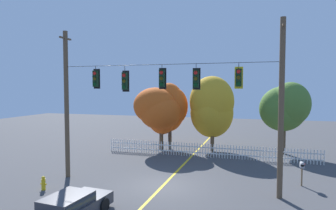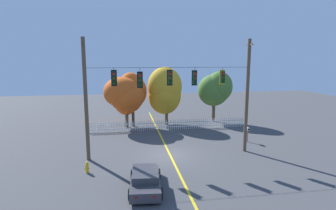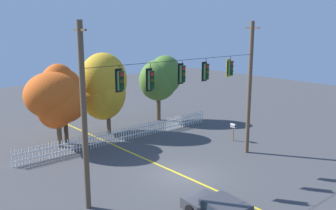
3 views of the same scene
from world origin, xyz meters
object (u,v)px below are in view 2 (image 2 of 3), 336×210
autumn_maple_near_fence (125,96)px  autumn_maple_mid (132,92)px  traffic_signal_westbound_side (140,80)px  roadside_mailbox (248,130)px  fire_hydrant (87,167)px  traffic_signal_northbound_primary (223,77)px  traffic_signal_southbound_primary (170,78)px  parked_car (145,179)px  traffic_signal_eastbound_side (195,78)px  autumn_oak_far_east (165,91)px  traffic_signal_northbound_secondary (114,78)px  autumn_maple_far_west (216,89)px

autumn_maple_near_fence → autumn_maple_mid: (0.86, 0.89, 0.26)m
traffic_signal_westbound_side → roadside_mailbox: size_ratio=1.11×
roadside_mailbox → traffic_signal_westbound_side: bearing=-166.6°
traffic_signal_westbound_side → fire_hydrant: traffic_signal_westbound_side is taller
traffic_signal_northbound_primary → traffic_signal_southbound_primary: bearing=180.0°
autumn_maple_mid → traffic_signal_southbound_primary: bearing=-76.2°
traffic_signal_northbound_primary → autumn_maple_near_fence: traffic_signal_northbound_primary is taller
autumn_maple_near_fence → roadside_mailbox: size_ratio=4.09×
parked_car → roadside_mailbox: bearing=37.9°
traffic_signal_eastbound_side → autumn_maple_near_fence: 11.30m
traffic_signal_southbound_primary → roadside_mailbox: 9.49m
traffic_signal_westbound_side → roadside_mailbox: (9.96, 2.38, -4.91)m
traffic_signal_northbound_primary → autumn_oak_far_east: traffic_signal_northbound_primary is taller
traffic_signal_westbound_side → autumn_oak_far_east: traffic_signal_westbound_side is taller
autumn_maple_mid → autumn_maple_near_fence: bearing=-134.2°
traffic_signal_eastbound_side → fire_hydrant: 10.21m
traffic_signal_northbound_secondary → parked_car: traffic_signal_northbound_secondary is taller
traffic_signal_southbound_primary → fire_hydrant: (-6.09, -2.50, -5.80)m
traffic_signal_southbound_primary → traffic_signal_westbound_side: bearing=180.0°
roadside_mailbox → fire_hydrant: bearing=-160.5°
autumn_oak_far_east → parked_car: size_ratio=1.54×
traffic_signal_eastbound_side → fire_hydrant: traffic_signal_eastbound_side is taller
traffic_signal_southbound_primary → fire_hydrant: 8.78m
traffic_signal_northbound_primary → fire_hydrant: (-10.30, -2.50, -5.80)m
traffic_signal_westbound_side → traffic_signal_eastbound_side: bearing=-0.0°
autumn_maple_mid → roadside_mailbox: bearing=-38.4°
autumn_maple_far_west → parked_car: bearing=-121.1°
traffic_signal_northbound_primary → autumn_maple_far_west: traffic_signal_northbound_primary is taller
traffic_signal_westbound_side → autumn_maple_far_west: traffic_signal_westbound_side is taller
roadside_mailbox → autumn_maple_near_fence: bearing=147.0°
traffic_signal_northbound_secondary → parked_car: (1.82, -5.45, -5.60)m
traffic_signal_southbound_primary → roadside_mailbox: bearing=17.2°
autumn_maple_far_west → fire_hydrant: bearing=-135.4°
autumn_maple_near_fence → roadside_mailbox: bearing=-33.0°
traffic_signal_eastbound_side → autumn_oak_far_east: traffic_signal_eastbound_side is taller
parked_car → traffic_signal_northbound_primary: bearing=39.6°
traffic_signal_northbound_secondary → traffic_signal_southbound_primary: 4.21m
traffic_signal_northbound_secondary → traffic_signal_westbound_side: 1.93m
traffic_signal_westbound_side → traffic_signal_eastbound_side: same height
traffic_signal_westbound_side → fire_hydrant: bearing=-146.7°
traffic_signal_northbound_secondary → autumn_maple_mid: bearing=81.1°
traffic_signal_westbound_side → autumn_maple_near_fence: (-1.15, 9.60, -2.43)m
parked_car → roadside_mailbox: (10.06, 7.83, 0.53)m
autumn_oak_far_east → roadside_mailbox: size_ratio=4.82×
traffic_signal_northbound_primary → autumn_oak_far_east: size_ratio=0.20×
autumn_oak_far_east → autumn_maple_near_fence: bearing=-166.3°
fire_hydrant → traffic_signal_westbound_side: bearing=33.3°
traffic_signal_eastbound_side → fire_hydrant: (-8.04, -2.50, -5.77)m
autumn_maple_mid → roadside_mailbox: 13.36m
traffic_signal_southbound_primary → traffic_signal_eastbound_side: 1.95m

